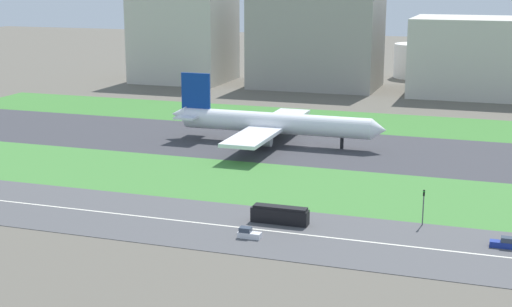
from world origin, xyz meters
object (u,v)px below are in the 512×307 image
Objects in this scene: traffic_light at (423,205)px; fuel_tank_west at (416,61)px; car_2 at (503,243)px; car_0 at (248,234)px; bus_0 at (280,215)px; fuel_tank_centre at (486,64)px; terminal_building at (184,36)px; hangar_building at (316,40)px; airliner at (270,123)px; office_tower at (486,57)px.

fuel_tank_west reaches higher than traffic_light.
traffic_light reaches higher than car_2.
fuel_tank_west is (1.82, 237.00, 7.11)m from car_0.
fuel_tank_centre is at bearing 82.37° from bus_0.
terminal_building is 1.97× the size of fuel_tank_west.
hangar_building is at bearing -129.99° from fuel_tank_west.
fuel_tank_west is 31.73m from fuel_tank_centre.
car_2 is (66.03, -68.00, -5.31)m from airliner.
fuel_tank_west is (100.16, 45.00, -12.57)m from terminal_building.
car_0 is at bearing -90.44° from fuel_tank_west.
fuel_tank_centre reaches higher than car_2.
office_tower is 2.81× the size of fuel_tank_west.
car_0 is 0.08× the size of hangar_building.
hangar_building is (62.41, 0.00, 0.03)m from terminal_building.
bus_0 is (23.62, -68.00, -4.41)m from airliner.
airliner is 138.80m from terminal_building.
hangar_building reaches higher than airliner.
car_0 is at bearing -167.62° from car_2.
office_tower is at bearing 88.43° from traffic_light.
car_2 is 227.42m from fuel_tank_centre.
airliner is at bearing -97.98° from fuel_tank_west.
car_0 is 10.52m from bus_0.
hangar_building is at bearing 102.12° from bus_0.
airliner is 1.20× the size of hangar_building.
office_tower reaches higher than fuel_tank_centre.
airliner reaches higher than car_0.
airliner reaches higher than bus_0.
airliner is 72.12m from bus_0.
bus_0 is 185.27m from office_tower.
hangar_building is 0.92× the size of office_tower.
car_0 is 195.70m from office_tower.
traffic_light is 0.36× the size of fuel_tank_centre.
hangar_building reaches higher than car_0.
car_2 is at bearing -79.10° from fuel_tank_west.
fuel_tank_west reaches higher than car_2.
fuel_tank_west is at bearing 90.33° from bus_0.
traffic_light is at bearing -90.88° from fuel_tank_centre.
hangar_building is (-15.45, 114.00, 14.40)m from airliner.
hangar_building is at bearing -147.07° from fuel_tank_centre.
hangar_building is at bearing 0.00° from terminal_building.
car_0 is at bearing -75.29° from airliner.
fuel_tank_centre is at bearing 0.00° from fuel_tank_west.
traffic_light is 174.44m from office_tower.
bus_0 is 28.30m from traffic_light.
car_0 is 0.61× the size of traffic_light.
airliner is at bearing -55.67° from terminal_building.
hangar_building reaches higher than fuel_tank_centre.
terminal_building is at bearing 126.45° from traffic_light.
airliner is 5.60× the size of bus_0.
terminal_building is at bearing -161.16° from fuel_tank_centre.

